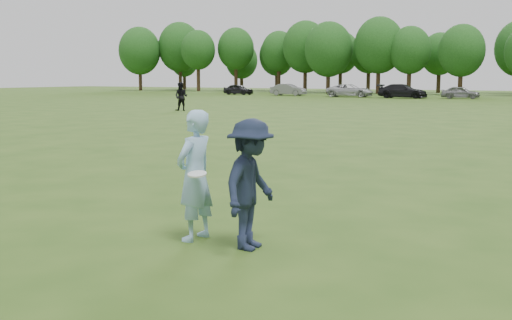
# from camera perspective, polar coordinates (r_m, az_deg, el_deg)

# --- Properties ---
(ground) EXTENTS (200.00, 200.00, 0.00)m
(ground) POSITION_cam_1_polar(r_m,az_deg,el_deg) (8.70, -7.47, -8.09)
(ground) COLOR #2B4914
(ground) RESTS_ON ground
(thrower) EXTENTS (0.50, 0.73, 1.92)m
(thrower) POSITION_cam_1_polar(r_m,az_deg,el_deg) (8.79, -5.84, -1.48)
(thrower) COLOR #93C0E4
(thrower) RESTS_ON ground
(defender) EXTENTS (0.74, 1.21, 1.83)m
(defender) POSITION_cam_1_polar(r_m,az_deg,el_deg) (8.29, -0.50, -2.34)
(defender) COLOR #171F34
(defender) RESTS_ON ground
(player_far_a) EXTENTS (1.06, 0.89, 1.97)m
(player_far_a) POSITION_cam_1_polar(r_m,az_deg,el_deg) (41.90, -7.13, 6.00)
(player_far_a) COLOR black
(player_far_a) RESTS_ON ground
(car_a) EXTENTS (4.12, 1.93, 1.36)m
(car_a) POSITION_cam_1_polar(r_m,az_deg,el_deg) (78.10, -1.69, 6.74)
(car_a) COLOR black
(car_a) RESTS_ON ground
(car_b) EXTENTS (4.47, 1.70, 1.46)m
(car_b) POSITION_cam_1_polar(r_m,az_deg,el_deg) (74.46, 3.10, 6.70)
(car_b) COLOR slate
(car_b) RESTS_ON ground
(car_c) EXTENTS (5.54, 3.00, 1.48)m
(car_c) POSITION_cam_1_polar(r_m,az_deg,el_deg) (70.28, 8.95, 6.55)
(car_c) COLOR #B5B5BA
(car_c) RESTS_ON ground
(car_d) EXTENTS (5.30, 2.17, 1.54)m
(car_d) POSITION_cam_1_polar(r_m,az_deg,el_deg) (67.60, 13.79, 6.39)
(car_d) COLOR black
(car_d) RESTS_ON ground
(car_e) EXTENTS (4.12, 2.00, 1.35)m
(car_e) POSITION_cam_1_polar(r_m,az_deg,el_deg) (67.64, 18.91, 6.11)
(car_e) COLOR gray
(car_e) RESTS_ON ground
(disc_in_play) EXTENTS (0.31, 0.31, 0.09)m
(disc_in_play) POSITION_cam_1_polar(r_m,az_deg,el_deg) (8.48, -5.63, -1.35)
(disc_in_play) COLOR white
(disc_in_play) RESTS_ON ground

